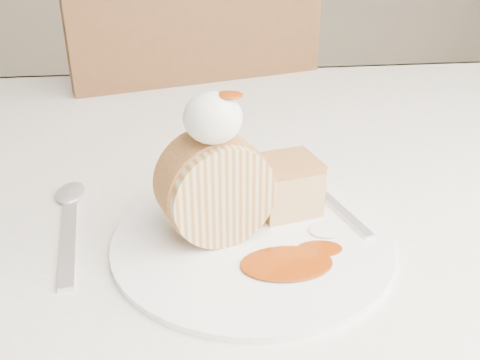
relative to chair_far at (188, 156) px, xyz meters
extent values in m
cube|color=white|center=(0.07, -0.49, 0.18)|extent=(1.40, 0.90, 0.04)
cube|color=white|center=(0.07, -0.05, 0.06)|extent=(1.40, 0.01, 0.28)
cube|color=brown|center=(-0.03, 0.09, -0.08)|extent=(0.56, 0.56, 0.04)
cube|color=brown|center=(0.03, -0.11, 0.18)|extent=(0.45, 0.17, 0.48)
cylinder|color=brown|center=(0.11, 0.33, -0.33)|extent=(0.04, 0.04, 0.44)
cylinder|color=brown|center=(-0.27, 0.22, -0.33)|extent=(0.04, 0.04, 0.44)
cylinder|color=brown|center=(0.22, -0.05, -0.33)|extent=(0.04, 0.04, 0.44)
cylinder|color=brown|center=(-0.16, -0.15, -0.33)|extent=(0.04, 0.04, 0.44)
cylinder|color=white|center=(0.05, -0.64, 0.20)|extent=(0.31, 0.31, 0.01)
cylinder|color=#CAB98D|center=(0.02, -0.63, 0.25)|extent=(0.11, 0.08, 0.10)
cube|color=#B07742|center=(0.09, -0.60, 0.23)|extent=(0.07, 0.06, 0.05)
ellipsoid|color=white|center=(0.01, -0.64, 0.32)|extent=(0.05, 0.05, 0.04)
ellipsoid|color=#892F05|center=(0.03, -0.64, 0.35)|extent=(0.03, 0.02, 0.01)
cube|color=silver|center=(0.14, -0.61, 0.21)|extent=(0.06, 0.15, 0.00)
cube|color=silver|center=(-0.12, -0.62, 0.20)|extent=(0.05, 0.18, 0.00)
camera|label=1|loc=(-0.01, -1.06, 0.48)|focal=40.00mm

